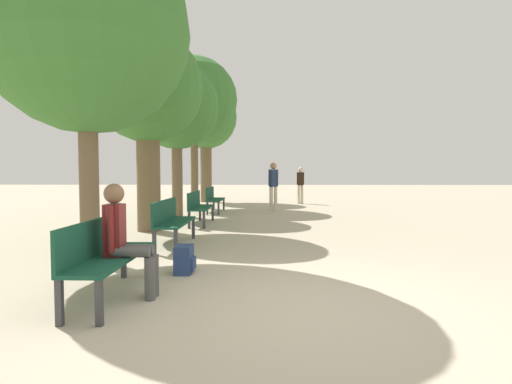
{
  "coord_description": "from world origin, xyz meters",
  "views": [
    {
      "loc": [
        -0.39,
        -4.06,
        1.41
      ],
      "look_at": [
        -0.56,
        3.74,
        1.02
      ],
      "focal_mm": 28.0,
      "sensor_mm": 36.0,
      "label": 1
    }
  ],
  "objects_px": {
    "tree_row_4": "(206,119)",
    "pedestrian_near": "(300,183)",
    "bench_row_0": "(105,251)",
    "pedestrian_mid": "(273,183)",
    "tree_row_3": "(194,101)",
    "bench_row_1": "(171,218)",
    "bench_row_2": "(198,205)",
    "tree_row_0": "(86,30)",
    "bench_row_3": "(213,197)",
    "person_seated": "(125,237)",
    "tree_row_1": "(147,90)",
    "tree_row_2": "(177,107)",
    "backpack": "(184,260)"
  },
  "relations": [
    {
      "from": "tree_row_4",
      "to": "pedestrian_near",
      "type": "relative_size",
      "value": 3.33
    },
    {
      "from": "backpack",
      "to": "tree_row_2",
      "type": "bearing_deg",
      "value": 103.13
    },
    {
      "from": "tree_row_1",
      "to": "tree_row_3",
      "type": "xyz_separation_m",
      "value": [
        0.0,
        6.24,
        0.87
      ]
    },
    {
      "from": "bench_row_0",
      "to": "bench_row_1",
      "type": "distance_m",
      "value": 3.14
    },
    {
      "from": "bench_row_3",
      "to": "backpack",
      "type": "bearing_deg",
      "value": -85.42
    },
    {
      "from": "bench_row_0",
      "to": "pedestrian_near",
      "type": "relative_size",
      "value": 1.08
    },
    {
      "from": "tree_row_1",
      "to": "pedestrian_mid",
      "type": "bearing_deg",
      "value": 58.12
    },
    {
      "from": "tree_row_3",
      "to": "person_seated",
      "type": "bearing_deg",
      "value": -83.87
    },
    {
      "from": "bench_row_2",
      "to": "pedestrian_mid",
      "type": "bearing_deg",
      "value": 60.73
    },
    {
      "from": "pedestrian_mid",
      "to": "bench_row_1",
      "type": "bearing_deg",
      "value": -106.94
    },
    {
      "from": "bench_row_3",
      "to": "tree_row_3",
      "type": "relative_size",
      "value": 0.3
    },
    {
      "from": "pedestrian_near",
      "to": "pedestrian_mid",
      "type": "xyz_separation_m",
      "value": [
        -1.28,
        -3.35,
        0.07
      ]
    },
    {
      "from": "tree_row_0",
      "to": "pedestrian_near",
      "type": "distance_m",
      "value": 12.61
    },
    {
      "from": "tree_row_0",
      "to": "bench_row_3",
      "type": "bearing_deg",
      "value": 82.59
    },
    {
      "from": "tree_row_2",
      "to": "bench_row_1",
      "type": "bearing_deg",
      "value": -78.93
    },
    {
      "from": "person_seated",
      "to": "pedestrian_mid",
      "type": "height_order",
      "value": "pedestrian_mid"
    },
    {
      "from": "bench_row_1",
      "to": "person_seated",
      "type": "xyz_separation_m",
      "value": [
        0.23,
        -3.15,
        0.16
      ]
    },
    {
      "from": "bench_row_1",
      "to": "backpack",
      "type": "xyz_separation_m",
      "value": [
        0.67,
        -2.05,
        -0.34
      ]
    },
    {
      "from": "person_seated",
      "to": "bench_row_2",
      "type": "bearing_deg",
      "value": 92.09
    },
    {
      "from": "bench_row_3",
      "to": "pedestrian_mid",
      "type": "relative_size",
      "value": 1.0
    },
    {
      "from": "person_seated",
      "to": "pedestrian_near",
      "type": "height_order",
      "value": "pedestrian_near"
    },
    {
      "from": "tree_row_3",
      "to": "pedestrian_near",
      "type": "height_order",
      "value": "tree_row_3"
    },
    {
      "from": "tree_row_0",
      "to": "pedestrian_near",
      "type": "xyz_separation_m",
      "value": [
        4.36,
        11.53,
        -2.67
      ]
    },
    {
      "from": "tree_row_3",
      "to": "bench_row_3",
      "type": "bearing_deg",
      "value": -62.38
    },
    {
      "from": "tree_row_0",
      "to": "tree_row_1",
      "type": "height_order",
      "value": "tree_row_0"
    },
    {
      "from": "pedestrian_near",
      "to": "tree_row_2",
      "type": "bearing_deg",
      "value": -130.02
    },
    {
      "from": "bench_row_3",
      "to": "tree_row_4",
      "type": "relative_size",
      "value": 0.32
    },
    {
      "from": "bench_row_2",
      "to": "tree_row_3",
      "type": "bearing_deg",
      "value": 101.1
    },
    {
      "from": "tree_row_0",
      "to": "tree_row_3",
      "type": "distance_m",
      "value": 9.48
    },
    {
      "from": "bench_row_0",
      "to": "pedestrian_mid",
      "type": "height_order",
      "value": "pedestrian_mid"
    },
    {
      "from": "tree_row_1",
      "to": "bench_row_2",
      "type": "bearing_deg",
      "value": 50.95
    },
    {
      "from": "bench_row_0",
      "to": "tree_row_0",
      "type": "bearing_deg",
      "value": 118.18
    },
    {
      "from": "bench_row_2",
      "to": "backpack",
      "type": "xyz_separation_m",
      "value": [
        0.67,
        -5.19,
        -0.34
      ]
    },
    {
      "from": "bench_row_2",
      "to": "tree_row_0",
      "type": "height_order",
      "value": "tree_row_0"
    },
    {
      "from": "tree_row_1",
      "to": "pedestrian_mid",
      "type": "relative_size",
      "value": 2.71
    },
    {
      "from": "tree_row_4",
      "to": "backpack",
      "type": "xyz_separation_m",
      "value": [
        1.65,
        -13.33,
        -3.69
      ]
    },
    {
      "from": "tree_row_3",
      "to": "pedestrian_mid",
      "type": "height_order",
      "value": "tree_row_3"
    },
    {
      "from": "tree_row_3",
      "to": "pedestrian_mid",
      "type": "distance_m",
      "value": 4.63
    },
    {
      "from": "bench_row_3",
      "to": "tree_row_0",
      "type": "height_order",
      "value": "tree_row_0"
    },
    {
      "from": "person_seated",
      "to": "tree_row_3",
      "type": "bearing_deg",
      "value": 96.13
    },
    {
      "from": "pedestrian_near",
      "to": "pedestrian_mid",
      "type": "relative_size",
      "value": 0.93
    },
    {
      "from": "pedestrian_mid",
      "to": "bench_row_2",
      "type": "bearing_deg",
      "value": -119.27
    },
    {
      "from": "tree_row_0",
      "to": "tree_row_1",
      "type": "distance_m",
      "value": 3.24
    },
    {
      "from": "tree_row_1",
      "to": "tree_row_2",
      "type": "relative_size",
      "value": 0.99
    },
    {
      "from": "bench_row_0",
      "to": "tree_row_0",
      "type": "height_order",
      "value": "tree_row_0"
    },
    {
      "from": "tree_row_0",
      "to": "pedestrian_mid",
      "type": "relative_size",
      "value": 2.98
    },
    {
      "from": "tree_row_1",
      "to": "tree_row_2",
      "type": "height_order",
      "value": "tree_row_2"
    },
    {
      "from": "tree_row_0",
      "to": "tree_row_3",
      "type": "xyz_separation_m",
      "value": [
        -0.0,
        9.46,
        0.61
      ]
    },
    {
      "from": "tree_row_3",
      "to": "bench_row_1",
      "type": "bearing_deg",
      "value": -83.12
    },
    {
      "from": "tree_row_2",
      "to": "tree_row_3",
      "type": "distance_m",
      "value": 3.22
    }
  ]
}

